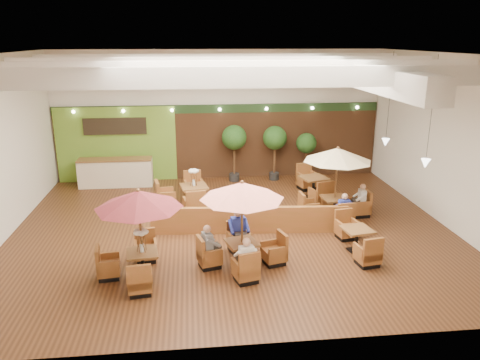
{
  "coord_description": "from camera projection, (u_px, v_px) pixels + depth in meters",
  "views": [
    {
      "loc": [
        -1.27,
        -14.01,
        5.95
      ],
      "look_at": [
        0.3,
        0.5,
        1.5
      ],
      "focal_mm": 35.0,
      "sensor_mm": 36.0,
      "label": 1
    }
  ],
  "objects": [
    {
      "name": "table_0",
      "position": [
        137.0,
        214.0,
        11.69
      ],
      "size": [
        2.3,
        2.38,
        2.4
      ],
      "rotation": [
        0.0,
        0.0,
        0.12
      ],
      "color": "brown",
      "rests_on": "ground"
    },
    {
      "name": "room",
      "position": [
        236.0,
        112.0,
        15.32
      ],
      "size": [
        14.04,
        14.0,
        5.52
      ],
      "color": "#381E0F",
      "rests_on": "ground"
    },
    {
      "name": "diner_0",
      "position": [
        246.0,
        255.0,
        11.72
      ],
      "size": [
        0.4,
        0.35,
        0.76
      ],
      "rotation": [
        0.0,
        0.0,
        0.2
      ],
      "color": "white",
      "rests_on": "ground"
    },
    {
      "name": "table_3",
      "position": [
        187.0,
        195.0,
        17.0
      ],
      "size": [
        1.96,
        2.85,
        1.6
      ],
      "rotation": [
        0.0,
        0.0,
        0.17
      ],
      "color": "brown",
      "rests_on": "ground"
    },
    {
      "name": "topiary_0",
      "position": [
        234.0,
        140.0,
        19.76
      ],
      "size": [
        1.05,
        1.05,
        2.44
      ],
      "color": "black",
      "rests_on": "ground"
    },
    {
      "name": "table_2",
      "position": [
        337.0,
        169.0,
        15.69
      ],
      "size": [
        2.48,
        2.48,
        2.51
      ],
      "rotation": [
        0.0,
        0.0,
        0.09
      ],
      "color": "brown",
      "rests_on": "ground"
    },
    {
      "name": "diner_2",
      "position": [
        209.0,
        241.0,
        12.47
      ],
      "size": [
        0.38,
        0.42,
        0.76
      ],
      "rotation": [
        0.0,
        0.0,
        5.02
      ],
      "color": "slate",
      "rests_on": "ground"
    },
    {
      "name": "diner_3",
      "position": [
        344.0,
        206.0,
        15.11
      ],
      "size": [
        0.37,
        0.31,
        0.72
      ],
      "rotation": [
        0.0,
        0.0,
        0.11
      ],
      "color": "#293AB2",
      "rests_on": "ground"
    },
    {
      "name": "table_4",
      "position": [
        356.0,
        240.0,
        13.52
      ],
      "size": [
        0.92,
        2.45,
        0.89
      ],
      "rotation": [
        0.0,
        0.0,
        0.17
      ],
      "color": "brown",
      "rests_on": "ground"
    },
    {
      "name": "diner_1",
      "position": [
        239.0,
        227.0,
        13.39
      ],
      "size": [
        0.43,
        0.37,
        0.82
      ],
      "rotation": [
        0.0,
        0.0,
        3.31
      ],
      "color": "#293AB2",
      "rests_on": "ground"
    },
    {
      "name": "booth_divider",
      "position": [
        250.0,
        220.0,
        14.78
      ],
      "size": [
        6.23,
        0.64,
        0.86
      ],
      "primitive_type": "cube",
      "rotation": [
        0.0,
        0.0,
        -0.07
      ],
      "color": "brown",
      "rests_on": "ground"
    },
    {
      "name": "table_1",
      "position": [
        242.0,
        208.0,
        12.29
      ],
      "size": [
        2.47,
        2.47,
        2.42
      ],
      "rotation": [
        0.0,
        0.0,
        0.27
      ],
      "color": "brown",
      "rests_on": "ground"
    },
    {
      "name": "table_5",
      "position": [
        313.0,
        188.0,
        18.08
      ],
      "size": [
        1.15,
        2.92,
        1.04
      ],
      "rotation": [
        0.0,
        0.0,
        0.27
      ],
      "color": "brown",
      "rests_on": "ground"
    },
    {
      "name": "topiary_2",
      "position": [
        306.0,
        145.0,
        20.17
      ],
      "size": [
        0.88,
        0.88,
        2.03
      ],
      "color": "black",
      "rests_on": "ground"
    },
    {
      "name": "service_counter",
      "position": [
        116.0,
        173.0,
        19.42
      ],
      "size": [
        3.0,
        0.75,
        1.18
      ],
      "color": "beige",
      "rests_on": "ground"
    },
    {
      "name": "topiary_1",
      "position": [
        275.0,
        140.0,
        19.96
      ],
      "size": [
        1.02,
        1.02,
        2.37
      ],
      "color": "black",
      "rests_on": "ground"
    },
    {
      "name": "diner_4",
      "position": [
        361.0,
        196.0,
        16.07
      ],
      "size": [
        0.29,
        0.36,
        0.72
      ],
      "rotation": [
        0.0,
        0.0,
        1.5
      ],
      "color": "white",
      "rests_on": "ground"
    }
  ]
}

